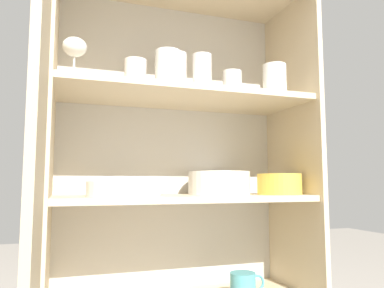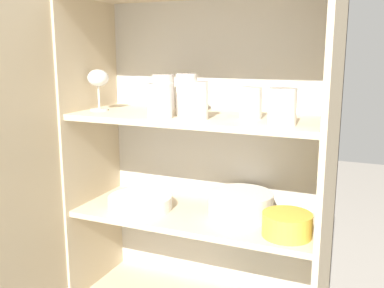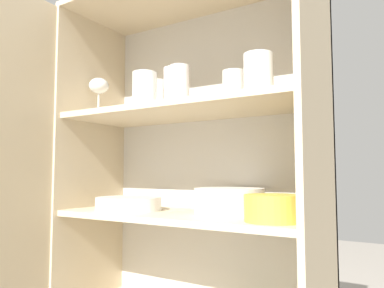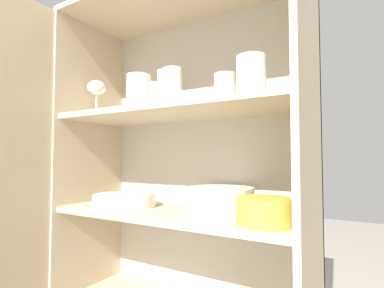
# 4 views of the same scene
# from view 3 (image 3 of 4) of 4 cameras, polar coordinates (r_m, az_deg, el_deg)

# --- Properties ---
(cupboard_back_panel) EXTENTS (0.86, 0.02, 1.41)m
(cupboard_back_panel) POSITION_cam_3_polar(r_m,az_deg,el_deg) (1.37, 2.90, -9.11)
(cupboard_back_panel) COLOR silver
(cupboard_back_panel) RESTS_ON ground_plane
(cupboard_side_left) EXTENTS (0.02, 0.37, 1.41)m
(cupboard_side_left) POSITION_cam_3_polar(r_m,az_deg,el_deg) (1.50, -15.01, -8.58)
(cupboard_side_left) COLOR #CCB793
(cupboard_side_left) RESTS_ON ground_plane
(cupboard_side_right) EXTENTS (0.02, 0.37, 1.41)m
(cupboard_side_right) POSITION_cam_3_polar(r_m,az_deg,el_deg) (1.06, 18.90, -10.29)
(cupboard_side_right) COLOR #CCB793
(cupboard_side_right) RESTS_ON ground_plane
(shelf_board_middle) EXTENTS (0.83, 0.33, 0.02)m
(shelf_board_middle) POSITION_cam_3_polar(r_m,az_deg,el_deg) (1.23, -1.10, -10.88)
(shelf_board_middle) COLOR beige
(shelf_board_upper) EXTENTS (0.83, 0.33, 0.02)m
(shelf_board_upper) POSITION_cam_3_polar(r_m,az_deg,el_deg) (1.23, -1.08, 4.98)
(shelf_board_upper) COLOR beige
(tumbler_glass_0) EXTENTS (0.07, 0.07, 0.10)m
(tumbler_glass_0) POSITION_cam_3_polar(r_m,az_deg,el_deg) (1.16, 6.35, 8.63)
(tumbler_glass_0) COLOR white
(tumbler_glass_0) RESTS_ON shelf_board_upper
(tumbler_glass_1) EXTENTS (0.08, 0.08, 0.11)m
(tumbler_glass_1) POSITION_cam_3_polar(r_m,az_deg,el_deg) (1.03, 10.10, 10.53)
(tumbler_glass_1) COLOR white
(tumbler_glass_1) RESTS_ON shelf_board_upper
(tumbler_glass_2) EXTENTS (0.07, 0.07, 0.14)m
(tumbler_glass_2) POSITION_cam_3_polar(r_m,az_deg,el_deg) (1.25, -2.82, 8.48)
(tumbler_glass_2) COLOR silver
(tumbler_glass_2) RESTS_ON shelf_board_upper
(tumbler_glass_3) EXTENTS (0.08, 0.08, 0.13)m
(tumbler_glass_3) POSITION_cam_3_polar(r_m,az_deg,el_deg) (1.39, -5.18, 7.01)
(tumbler_glass_3) COLOR silver
(tumbler_glass_3) RESTS_ON shelf_board_upper
(tumbler_glass_4) EXTENTS (0.06, 0.06, 0.12)m
(tumbler_glass_4) POSITION_cam_3_polar(r_m,az_deg,el_deg) (1.16, -1.91, 9.04)
(tumbler_glass_4) COLOR silver
(tumbler_glass_4) RESTS_ON shelf_board_upper
(tumbler_glass_5) EXTENTS (0.08, 0.08, 0.11)m
(tumbler_glass_5) POSITION_cam_3_polar(r_m,az_deg,el_deg) (1.21, -7.24, 8.26)
(tumbler_glass_5) COLOR white
(tumbler_glass_5) RESTS_ON shelf_board_upper
(wine_glass_0) EXTENTS (0.07, 0.07, 0.14)m
(wine_glass_0) POSITION_cam_3_polar(r_m,az_deg,el_deg) (1.46, -14.01, 8.27)
(wine_glass_0) COLOR white
(wine_glass_0) RESTS_ON shelf_board_upper
(plate_stack_white) EXTENTS (0.22, 0.22, 0.04)m
(plate_stack_white) POSITION_cam_3_polar(r_m,az_deg,el_deg) (1.32, -9.60, -8.95)
(plate_stack_white) COLOR white
(plate_stack_white) RESTS_ON shelf_board_middle
(mixing_bowl_large) EXTENTS (0.22, 0.22, 0.08)m
(mixing_bowl_large) POSITION_cam_3_polar(r_m,az_deg,el_deg) (1.18, 5.70, -8.50)
(mixing_bowl_large) COLOR silver
(mixing_bowl_large) RESTS_ON shelf_board_middle
(serving_bowl_small) EXTENTS (0.15, 0.15, 0.07)m
(serving_bowl_small) POSITION_cam_3_polar(r_m,az_deg,el_deg) (1.01, 12.21, -9.37)
(serving_bowl_small) COLOR gold
(serving_bowl_small) RESTS_ON shelf_board_middle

